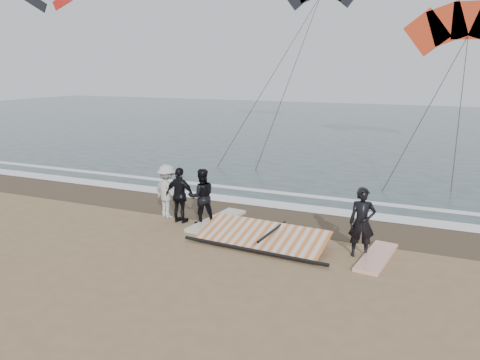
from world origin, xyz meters
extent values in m
plane|color=#8C704C|center=(0.00, 0.00, 0.00)|extent=(120.00, 120.00, 0.00)
cube|color=#233838|center=(0.00, 33.00, 0.01)|extent=(120.00, 54.00, 0.02)
cube|color=#4C3D2B|center=(0.00, 4.50, 0.01)|extent=(120.00, 2.80, 0.01)
cube|color=white|center=(0.00, 5.90, 0.03)|extent=(120.00, 0.90, 0.01)
cube|color=white|center=(0.00, 7.60, 0.03)|extent=(120.00, 0.45, 0.01)
imported|color=black|center=(3.24, 2.19, 0.97)|extent=(0.80, 0.62, 1.94)
cube|color=silver|center=(3.69, 2.17, 0.05)|extent=(0.92, 2.38, 0.09)
cube|color=beige|center=(-1.68, 3.20, 0.06)|extent=(1.03, 2.75, 0.11)
imported|color=black|center=(-2.10, 2.93, 0.93)|extent=(1.15, 1.11, 1.86)
imported|color=black|center=(-2.80, 2.73, 0.94)|extent=(1.12, 0.52, 1.88)
imported|color=#B5B5B0|center=(-3.50, 3.03, 0.93)|extent=(1.38, 1.11, 1.86)
cube|color=black|center=(0.25, 2.49, 0.05)|extent=(2.65, 0.80, 0.10)
cube|color=orange|center=(0.45, 1.89, 0.30)|extent=(3.92, 1.73, 0.40)
cylinder|color=black|center=(0.45, 1.11, 0.11)|extent=(4.42, 0.41, 0.10)
cylinder|color=black|center=(0.75, 1.89, 0.45)|extent=(0.21, 1.91, 0.08)
cylinder|color=#262626|center=(4.37, 14.45, 3.43)|extent=(0.04, 0.04, 12.36)
cylinder|color=#262626|center=(5.69, 15.01, 3.43)|extent=(0.04, 0.04, 11.11)
cylinder|color=#262626|center=(-4.79, 18.11, 5.13)|extent=(0.04, 0.04, 17.17)
cylinder|color=#262626|center=(-3.72, 18.14, 5.13)|extent=(0.04, 0.04, 17.04)
cube|color=black|center=(-32.60, 26.00, 11.38)|extent=(3.07, 0.12, 2.20)
cube|color=red|center=(-30.68, 28.00, 11.68)|extent=(3.12, 0.12, 1.91)
camera|label=1|loc=(5.03, -10.24, 5.06)|focal=35.00mm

